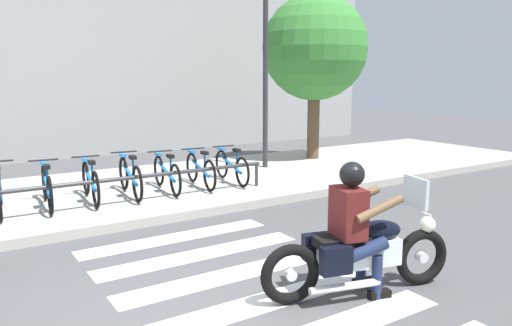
{
  "coord_description": "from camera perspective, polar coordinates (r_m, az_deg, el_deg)",
  "views": [
    {
      "loc": [
        -1.75,
        -3.93,
        2.29
      ],
      "look_at": [
        2.54,
        2.72,
        0.9
      ],
      "focal_mm": 34.55,
      "sensor_mm": 36.0,
      "label": 1
    }
  ],
  "objects": [
    {
      "name": "ground_plane",
      "position": [
        4.87,
        -8.2,
        -18.14
      ],
      "size": [
        48.0,
        48.0,
        0.0
      ],
      "primitive_type": "plane",
      "color": "#4C4C4F"
    },
    {
      "name": "rider",
      "position": [
        5.24,
        11.38,
        -6.44
      ],
      "size": [
        0.72,
        0.64,
        1.44
      ],
      "color": "#591919",
      "rests_on": "ground"
    },
    {
      "name": "crosswalk_stripe_3",
      "position": [
        5.91,
        -2.89,
        -12.78
      ],
      "size": [
        2.8,
        0.4,
        0.01
      ],
      "primitive_type": "cube",
      "color": "white",
      "rests_on": "ground"
    },
    {
      "name": "motorcycle",
      "position": [
        5.39,
        12.0,
        -10.1
      ],
      "size": [
        2.16,
        0.87,
        1.23
      ],
      "color": "black",
      "rests_on": "ground"
    },
    {
      "name": "bike_rack",
      "position": [
        8.66,
        -13.22,
        -1.72
      ],
      "size": [
        4.83,
        0.07,
        0.49
      ],
      "color": "#333338",
      "rests_on": "sidewalk"
    },
    {
      "name": "street_lamp",
      "position": [
        11.62,
        1.1,
        11.93
      ],
      "size": [
        0.28,
        0.28,
        4.45
      ],
      "color": "#2D2D33",
      "rests_on": "ground"
    },
    {
      "name": "bicycle_5",
      "position": [
        9.71,
        -6.46,
        -0.77
      ],
      "size": [
        0.48,
        1.57,
        0.73
      ],
      "color": "black",
      "rests_on": "sidewalk"
    },
    {
      "name": "bicycle_4",
      "position": [
        9.43,
        -10.3,
        -1.2
      ],
      "size": [
        0.48,
        1.65,
        0.73
      ],
      "color": "black",
      "rests_on": "sidewalk"
    },
    {
      "name": "bicycle_6",
      "position": [
        10.04,
        -2.86,
        -0.38
      ],
      "size": [
        0.48,
        1.61,
        0.72
      ],
      "color": "black",
      "rests_on": "sidewalk"
    },
    {
      "name": "crosswalk_stripe_5",
      "position": [
        7.25,
        -9.29,
        -8.51
      ],
      "size": [
        2.8,
        0.4,
        0.01
      ],
      "primitive_type": "cube",
      "color": "white",
      "rests_on": "ground"
    },
    {
      "name": "sidewalk",
      "position": [
        9.66,
        -21.55,
        -3.98
      ],
      "size": [
        24.0,
        4.4,
        0.15
      ],
      "primitive_type": "cube",
      "color": "#A8A399",
      "rests_on": "ground"
    },
    {
      "name": "crosswalk_stripe_4",
      "position": [
        6.57,
        -6.44,
        -10.44
      ],
      "size": [
        2.8,
        0.4,
        0.01
      ],
      "primitive_type": "cube",
      "color": "white",
      "rests_on": "ground"
    },
    {
      "name": "tree_near_rack",
      "position": [
        13.03,
        6.82,
        13.04
      ],
      "size": [
        2.7,
        2.7,
        4.37
      ],
      "color": "brown",
      "rests_on": "ground"
    },
    {
      "name": "building_backdrop",
      "position": [
        15.07,
        -26.81,
        12.75
      ],
      "size": [
        24.0,
        1.2,
        6.58
      ],
      "primitive_type": "cube",
      "color": "#979797",
      "rests_on": "ground"
    },
    {
      "name": "bicycle_1",
      "position": [
        8.86,
        -23.05,
        -2.53
      ],
      "size": [
        0.48,
        1.71,
        0.75
      ],
      "color": "black",
      "rests_on": "sidewalk"
    },
    {
      "name": "bicycle_2",
      "position": [
        9.0,
        -18.63,
        -2.06
      ],
      "size": [
        0.48,
        1.68,
        0.75
      ],
      "color": "black",
      "rests_on": "sidewalk"
    },
    {
      "name": "crosswalk_stripe_2",
      "position": [
        5.29,
        1.61,
        -15.61
      ],
      "size": [
        2.8,
        0.4,
        0.01
      ],
      "primitive_type": "cube",
      "color": "white",
      "rests_on": "ground"
    },
    {
      "name": "bicycle_3",
      "position": [
        9.18,
        -14.37,
        -1.55
      ],
      "size": [
        0.48,
        1.7,
        0.77
      ],
      "color": "black",
      "rests_on": "sidewalk"
    }
  ]
}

